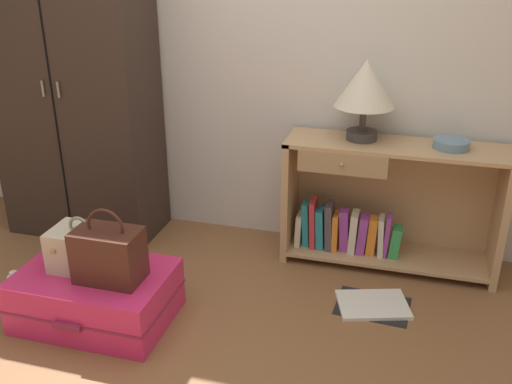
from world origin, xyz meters
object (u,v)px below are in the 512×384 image
(wardrobe, at_px, (74,80))
(open_book_on_floor, at_px, (373,305))
(suitcase_large, at_px, (96,295))
(bottle, at_px, (16,287))
(bowl, at_px, (451,144))
(handbag, at_px, (109,254))
(bookshelf, at_px, (380,206))
(train_case, at_px, (82,248))
(table_lamp, at_px, (365,86))

(wardrobe, relative_size, open_book_on_floor, 4.69)
(suitcase_large, distance_m, bottle, 0.49)
(wardrobe, xyz_separation_m, bowl, (2.19, 0.06, -0.22))
(suitcase_large, height_order, handbag, handbag)
(bookshelf, xyz_separation_m, bowl, (0.34, -0.00, 0.41))
(bowl, height_order, handbag, bowl)
(handbag, xyz_separation_m, bottle, (-0.60, 0.05, -0.32))
(bowl, bearing_deg, handbag, -146.82)
(wardrobe, distance_m, suitcase_large, 1.36)
(train_case, distance_m, handbag, 0.19)
(wardrobe, distance_m, handbag, 1.29)
(open_book_on_floor, bearing_deg, bottle, -166.13)
(wardrobe, bearing_deg, table_lamp, 2.69)
(suitcase_large, height_order, bottle, suitcase_large)
(suitcase_large, relative_size, handbag, 2.01)
(bookshelf, distance_m, open_book_on_floor, 0.60)
(handbag, bearing_deg, bookshelf, 40.18)
(train_case, relative_size, handbag, 0.77)
(suitcase_large, xyz_separation_m, train_case, (-0.07, 0.03, 0.24))
(train_case, bearing_deg, bookshelf, 34.51)
(suitcase_large, xyz_separation_m, bottle, (-0.49, 0.03, -0.05))
(train_case, distance_m, open_book_on_floor, 1.50)
(wardrobe, distance_m, bookshelf, 1.96)
(table_lamp, relative_size, open_book_on_floor, 1.05)
(wardrobe, distance_m, train_case, 1.17)
(suitcase_large, bearing_deg, bowl, 30.57)
(train_case, bearing_deg, wardrobe, 119.83)
(bowl, distance_m, train_case, 1.96)
(bottle, bearing_deg, handbag, -5.09)
(table_lamp, relative_size, handbag, 1.19)
(train_case, height_order, open_book_on_floor, train_case)
(bookshelf, distance_m, table_lamp, 0.70)
(bowl, xyz_separation_m, bottle, (-2.11, -0.93, -0.68))
(bookshelf, relative_size, train_case, 4.23)
(handbag, xyz_separation_m, open_book_on_floor, (1.20, 0.50, -0.39))
(suitcase_large, distance_m, train_case, 0.25)
(open_book_on_floor, bearing_deg, bookshelf, 93.49)
(suitcase_large, height_order, train_case, train_case)
(table_lamp, bearing_deg, handbag, -135.78)
(train_case, xyz_separation_m, bottle, (-0.42, -0.01, -0.29))
(bookshelf, bearing_deg, train_case, -145.49)
(table_lamp, bearing_deg, bottle, -149.78)
(open_book_on_floor, bearing_deg, train_case, -162.37)
(handbag, height_order, bottle, handbag)
(bottle, bearing_deg, open_book_on_floor, 13.87)
(open_book_on_floor, bearing_deg, table_lamp, 108.03)
(bookshelf, height_order, open_book_on_floor, bookshelf)
(bookshelf, xyz_separation_m, open_book_on_floor, (0.03, -0.49, -0.34))
(wardrobe, distance_m, bottle, 1.26)
(table_lamp, xyz_separation_m, suitcase_large, (-1.15, -0.98, -0.90))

